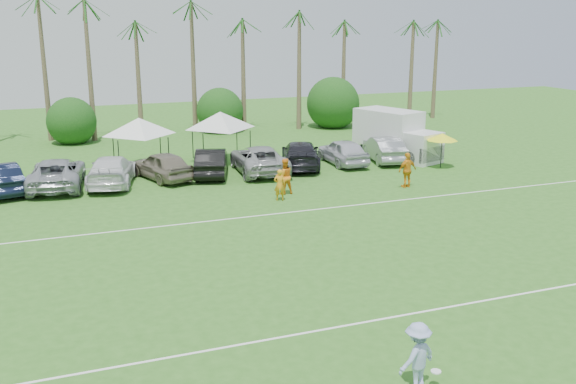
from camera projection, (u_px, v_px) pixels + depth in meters
name	position (u px, v px, depth m)	size (l,w,h in m)	color
ground	(365.00, 359.00, 17.98)	(120.00, 120.00, 0.00)	#2F661E
field_lines	(271.00, 261.00, 25.20)	(80.00, 12.10, 0.01)	white
palm_tree_3	(32.00, 8.00, 46.97)	(2.40, 2.40, 11.90)	brown
palm_tree_4	(92.00, 43.00, 49.01)	(2.40, 2.40, 8.90)	brown
palm_tree_5	(144.00, 31.00, 50.15)	(2.40, 2.40, 9.90)	brown
palm_tree_6	(194.00, 20.00, 51.29)	(2.40, 2.40, 10.90)	brown
palm_tree_7	(242.00, 9.00, 52.44)	(2.40, 2.40, 11.90)	brown
palm_tree_8	(298.00, 41.00, 54.82)	(2.40, 2.40, 8.90)	brown
palm_tree_9	(351.00, 30.00, 56.30)	(2.40, 2.40, 9.90)	brown
palm_tree_10	(401.00, 20.00, 57.79)	(2.40, 2.40, 10.90)	brown
palm_tree_11	(440.00, 11.00, 58.93)	(2.40, 2.40, 11.90)	brown
bush_tree_1	(70.00, 117.00, 50.70)	(4.00, 4.00, 4.00)	brown
bush_tree_2	(218.00, 110.00, 54.80)	(4.00, 4.00, 4.00)	brown
bush_tree_3	(325.00, 104.00, 58.22)	(4.00, 4.00, 4.00)	brown
sideline_player_a	(280.00, 185.00, 33.59)	(0.61, 0.40, 1.68)	orange
sideline_player_b	(284.00, 176.00, 34.82)	(0.96, 0.75, 1.97)	orange
sideline_player_c	(407.00, 170.00, 36.19)	(1.17, 0.49, 2.00)	orange
box_truck	(397.00, 133.00, 43.93)	(4.28, 6.67, 3.22)	silver
canopy_tent_left	(139.00, 118.00, 40.36)	(4.67, 4.67, 3.79)	black
canopy_tent_right	(220.00, 112.00, 42.37)	(4.81, 4.81, 3.90)	black
market_umbrella	(442.00, 137.00, 40.79)	(2.01, 2.01, 2.24)	black
frisbee_player	(417.00, 357.00, 16.27)	(1.34, 1.01, 1.84)	#9CACDE
parked_car_2	(57.00, 173.00, 36.12)	(2.80, 6.07, 1.69)	#999BA3
parked_car_3	(112.00, 170.00, 36.80)	(2.36, 5.82, 1.69)	white
parked_car_4	(162.00, 165.00, 38.08)	(1.99, 4.95, 1.69)	gray
parked_car_5	(211.00, 162.00, 39.02)	(1.79, 5.12, 1.69)	black
parked_car_6	(259.00, 159.00, 39.80)	(2.80, 6.07, 1.69)	#A0A1A2
parked_car_7	(301.00, 154.00, 41.23)	(2.36, 5.82, 1.69)	black
parked_car_8	(343.00, 151.00, 42.14)	(1.99, 4.95, 1.69)	silver
parked_car_9	(384.00, 149.00, 43.04)	(1.79, 5.12, 1.69)	gray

